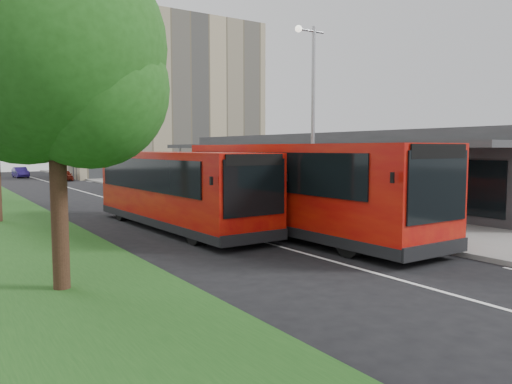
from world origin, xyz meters
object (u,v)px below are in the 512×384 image
litter_bin (246,193)px  car_far (20,172)px  bollard (189,184)px  lamp_post_near (312,111)px  lamp_post_far (141,127)px  bus_main (300,189)px  car_near (65,175)px  bus_second (178,190)px  tree_near (53,64)px

litter_bin → car_far: size_ratio=0.29×
bollard → car_far: (-6.64, 28.03, -0.12)m
lamp_post_near → car_far: 43.23m
bollard → car_far: bearing=103.3°
lamp_post_far → bus_main: (-2.27, -22.11, -3.03)m
lamp_post_near → car_near: (-2.37, 34.75, -4.20)m
bus_second → lamp_post_near: bearing=-19.7°
bollard → car_near: bearing=100.7°
lamp_post_far → car_far: bearing=102.9°
lamp_post_near → bus_second: lamp_post_near is taller
tree_near → bus_main: (8.86, 2.84, -3.23)m
lamp_post_near → litter_bin: (1.36, 7.32, -4.07)m
lamp_post_far → car_near: 15.51m
lamp_post_far → bus_second: bearing=-106.2°
tree_near → bus_main: size_ratio=0.65×
bus_main → bollard: 17.22m
lamp_post_near → bollard: size_ratio=7.35×
car_near → bollard: bearing=-75.4°
lamp_post_near → bollard: lamp_post_near is taller
lamp_post_near → bollard: 15.29m
tree_near → car_near: tree_near is taller
litter_bin → lamp_post_near: bearing=-100.5°
lamp_post_near → car_near: size_ratio=2.61×
lamp_post_far → bus_main: size_ratio=0.68×
lamp_post_near → bus_second: size_ratio=0.75×
bollard → car_near: size_ratio=0.36×
litter_bin → car_far: 36.00m
lamp_post_far → bus_second: size_ratio=0.75×
bus_main → lamp_post_near: bearing=41.8°
lamp_post_near → car_far: size_ratio=2.31×
bus_second → bollard: size_ratio=9.83×
bollard → bus_second: bearing=-117.4°
tree_near → bus_main: bearing=17.8°
lamp_post_far → bollard: lamp_post_far is taller
bus_second → car_far: size_ratio=3.09×
bus_main → car_near: (-0.10, 36.85, -1.17)m
car_near → litter_bin: bearing=-78.4°
tree_near → bollard: tree_near is taller
bollard → bus_main: bearing=-102.4°
litter_bin → car_near: (-3.72, 27.42, -0.13)m
tree_near → bollard: bearing=57.4°
bus_main → car_near: 36.87m
bus_second → bollard: bus_second is taller
tree_near → car_far: tree_near is taller
litter_bin → car_far: litter_bin is taller
lamp_post_far → bollard: size_ratio=7.35×
lamp_post_near → lamp_post_far: (0.00, 20.00, 0.00)m
litter_bin → bollard: (0.06, 7.36, 0.04)m
tree_near → car_near: size_ratio=2.49×
lamp_post_near → bus_second: bearing=162.1°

